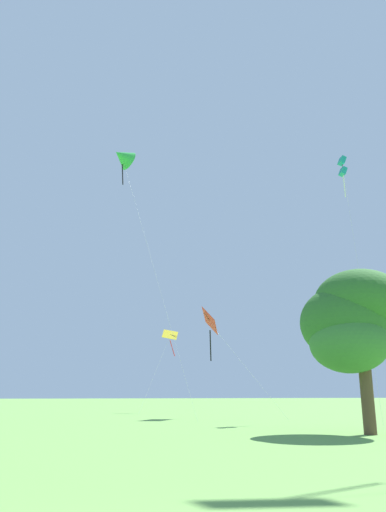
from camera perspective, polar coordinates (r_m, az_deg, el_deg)
kite_yellow_diamond at (r=46.99m, az=-2.64°, el=-9.43°), size 4.33×4.87×7.48m
kite_teal_box at (r=39.75m, az=16.74°, el=9.61°), size 4.27×7.85×18.96m
kite_red_high at (r=36.30m, az=2.03°, el=-8.17°), size 4.56×5.62×7.63m
kite_green_small at (r=45.15m, az=-8.05°, el=11.16°), size 5.12×11.70×22.82m
tree_right_cluster at (r=22.62m, az=17.62°, el=-7.00°), size 4.49×4.03×6.86m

